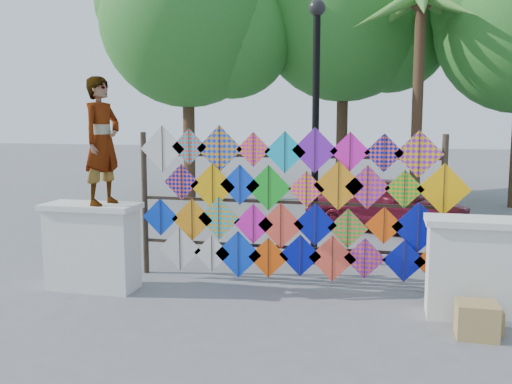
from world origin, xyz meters
TOP-DOWN VIEW (x-y plane):
  - ground at (0.00, 0.00)m, footprint 80.00×80.00m
  - parapet_left at (-2.70, -0.20)m, footprint 1.40×0.65m
  - parapet_right at (2.70, -0.20)m, footprint 1.40×0.65m
  - kite_rack at (0.10, 0.72)m, footprint 5.01×0.24m
  - tree_west at (-4.40, 9.03)m, footprint 5.85×5.20m
  - tree_mid at (0.11, 11.03)m, footprint 6.30×5.60m
  - palm_tree at (2.20, 8.00)m, footprint 3.62×3.62m
  - vendor_woman at (-2.48, -0.20)m, footprint 0.58×0.75m
  - sedan at (1.52, 5.25)m, footprint 3.89×2.69m
  - lamppost at (0.30, 2.00)m, footprint 0.28×0.28m
  - cardboard_box_near at (2.58, -0.89)m, footprint 0.46×0.41m
  - cardboard_box_far at (2.72, -0.69)m, footprint 0.34×0.31m

SIDE VIEW (x-z plane):
  - ground at x=0.00m, z-range 0.00..0.00m
  - cardboard_box_far at x=2.72m, z-range 0.00..0.28m
  - cardboard_box_near at x=2.58m, z-range 0.00..0.41m
  - sedan at x=1.52m, z-range 0.00..1.23m
  - parapet_left at x=-2.70m, z-range 0.01..1.29m
  - parapet_right at x=2.70m, z-range 0.01..1.29m
  - kite_rack at x=0.10m, z-range 0.01..2.42m
  - vendor_woman at x=-2.48m, z-range 1.28..3.11m
  - lamppost at x=0.30m, z-range 0.46..4.92m
  - palm_tree at x=2.20m, z-range 2.04..7.87m
  - tree_west at x=-4.40m, z-range 1.38..9.39m
  - tree_mid at x=0.11m, z-range 1.47..10.08m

